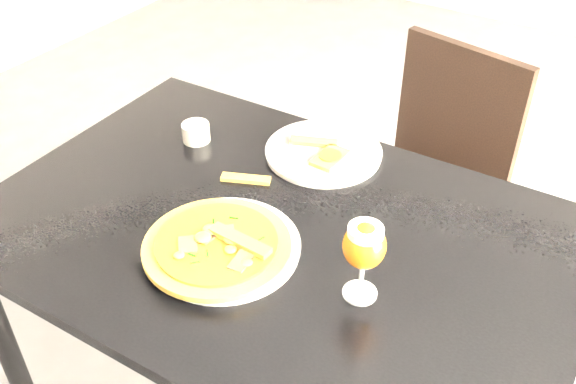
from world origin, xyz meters
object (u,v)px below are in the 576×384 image
Objects in this scene: dining_table at (275,259)px; chair_far at (426,184)px; beer_glass at (364,246)px; pizza at (217,245)px.

chair_far reaches higher than dining_table.
beer_glass reaches higher than chair_far.
dining_table is at bearing 69.95° from pizza.
beer_glass is (0.28, 0.05, 0.09)m from pizza.
chair_far is 0.84m from beer_glass.
pizza is at bearing -111.06° from dining_table.
chair_far reaches higher than pizza.
dining_table is 4.27× the size of pizza.
dining_table is at bearing 162.33° from beer_glass.
pizza is (-0.14, -0.79, 0.30)m from chair_far.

